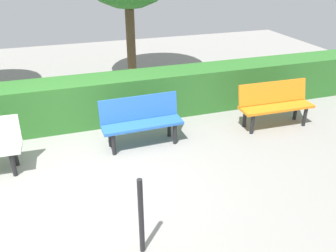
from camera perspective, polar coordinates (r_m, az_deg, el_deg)
ground_plane at (r=5.33m, az=-14.32°, el=-9.37°), size 18.24×18.24×0.00m
bench_orange at (r=6.98m, az=17.38°, el=3.77°), size 1.47×0.51×0.86m
bench_blue at (r=6.01m, az=-4.51°, el=1.17°), size 1.42×0.49×0.86m
hedge_row at (r=7.06m, az=-6.42°, el=4.91°), size 14.24×0.76×0.91m
railing_post_mid at (r=3.88m, az=-4.50°, el=-14.90°), size 0.06×0.06×1.00m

